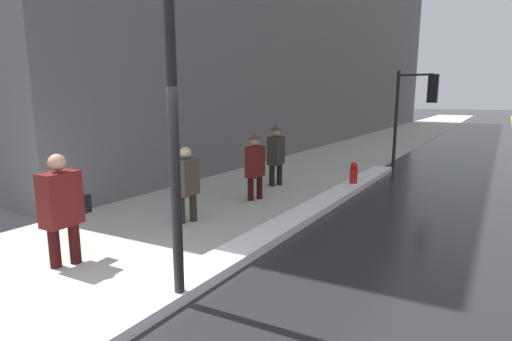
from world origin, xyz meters
The scene contains 11 objects.
ground_plane centered at (0.00, 0.00, 0.00)m, with size 160.00×160.00×0.00m, color #232326.
sidewalk_slab centered at (-2.00, 15.00, 0.01)m, with size 4.00×80.00×0.01m.
snow_bank_curb centered at (0.17, 5.10, 0.07)m, with size 0.56×11.72×0.14m.
building_facade_left centered at (-7.00, 20.00, 6.92)m, with size 6.00×36.00×13.85m.
lamp_post centered at (0.36, 1.08, 2.94)m, with size 0.28×0.28×4.91m.
traffic_light_near centered at (0.95, 12.04, 2.32)m, with size 1.31×0.32×3.24m.
pedestrian_with_shoulder_bag centered at (-1.75, 1.01, 0.90)m, with size 0.35×0.75×1.62m.
pedestrian_in_glasses centered at (-1.60, 3.44, 0.82)m, with size 0.32×0.50×1.47m.
pedestrian_in_fedora centered at (-1.40, 5.56, 0.86)m, with size 0.34×0.50×1.58m.
pedestrian_trailing centered at (-1.73, 7.14, 0.91)m, with size 0.36×0.53×1.67m.
fire_hydrant centered at (0.16, 7.96, 0.35)m, with size 0.20×0.20×0.70m.
Camera 1 is at (3.42, -2.13, 2.40)m, focal length 28.00 mm.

